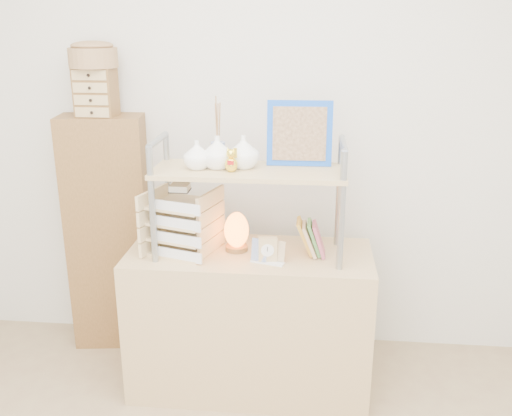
{
  "coord_description": "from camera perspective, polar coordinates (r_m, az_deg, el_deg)",
  "views": [
    {
      "loc": [
        0.29,
        -1.37,
        1.84
      ],
      "look_at": [
        0.03,
        1.2,
        0.98
      ],
      "focal_mm": 40.0,
      "sensor_mm": 36.0,
      "label": 1
    }
  ],
  "objects": [
    {
      "name": "letter_tray",
      "position": [
        2.78,
        -7.44,
        -1.74
      ],
      "size": [
        0.35,
        0.34,
        0.35
      ],
      "color": "#D5B780",
      "rests_on": "desk"
    },
    {
      "name": "desk",
      "position": [
        2.97,
        -0.64,
        -11.16
      ],
      "size": [
        1.2,
        0.5,
        0.75
      ],
      "primitive_type": "cube",
      "color": "tan",
      "rests_on": "ground"
    },
    {
      "name": "hutch",
      "position": [
        2.68,
        -1.01,
        4.21
      ],
      "size": [
        0.9,
        0.34,
        0.73
      ],
      "color": "#8F959C",
      "rests_on": "desk"
    },
    {
      "name": "salt_lamp",
      "position": [
        2.79,
        -1.97,
        -2.32
      ],
      "size": [
        0.13,
        0.12,
        0.2
      ],
      "color": "brown",
      "rests_on": "desk"
    },
    {
      "name": "cabinet",
      "position": [
        3.35,
        -14.42,
        -2.51
      ],
      "size": [
        0.48,
        0.3,
        1.35
      ],
      "primitive_type": "cube",
      "rotation": [
        0.0,
        0.0,
        0.13
      ],
      "color": "brown",
      "rests_on": "ground"
    },
    {
      "name": "woven_basket",
      "position": [
        3.13,
        -15.98,
        14.26
      ],
      "size": [
        0.25,
        0.25,
        0.1
      ],
      "primitive_type": "cylinder",
      "color": "olive",
      "rests_on": "drawer_chest"
    },
    {
      "name": "room_shell",
      "position": [
        1.79,
        -3.73,
        13.76
      ],
      "size": [
        3.42,
        3.41,
        2.61
      ],
      "color": "silver",
      "rests_on": "ground"
    },
    {
      "name": "desk_clock",
      "position": [
        2.67,
        1.19,
        -4.21
      ],
      "size": [
        0.09,
        0.05,
        0.12
      ],
      "color": "tan",
      "rests_on": "desk"
    },
    {
      "name": "postcard_stand",
      "position": [
        2.68,
        1.18,
        -4.82
      ],
      "size": [
        0.17,
        0.09,
        0.12
      ],
      "color": "white",
      "rests_on": "desk"
    },
    {
      "name": "drawer_chest",
      "position": [
        3.15,
        -15.72,
        11.09
      ],
      "size": [
        0.2,
        0.16,
        0.25
      ],
      "color": "brown",
      "rests_on": "cabinet"
    }
  ]
}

